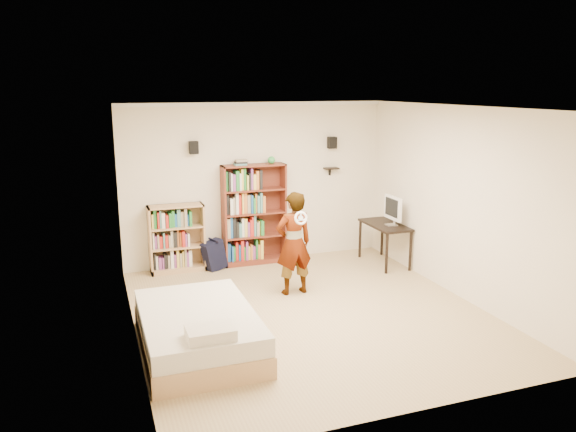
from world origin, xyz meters
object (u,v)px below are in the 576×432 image
Objects in this scene: tall_bookshelf at (254,215)px; computer_desk at (384,244)px; daybed at (198,325)px; person at (294,243)px; low_bookshelf at (177,239)px.

computer_desk is (2.06, -0.78, -0.50)m from tall_bookshelf.
daybed is at bearing -117.64° from tall_bookshelf.
computer_desk is at bearing -162.27° from person.
tall_bookshelf is 0.87× the size of daybed.
low_bookshelf is (-1.31, -0.01, -0.30)m from tall_bookshelf.
computer_desk is 4.15m from daybed.
low_bookshelf is 0.57× the size of daybed.
tall_bookshelf is at bearing -89.88° from person.
tall_bookshelf reaches higher than low_bookshelf.
tall_bookshelf is 1.54× the size of low_bookshelf.
tall_bookshelf is 3.31m from daybed.
person is at bearing -157.59° from computer_desk.
daybed is at bearing -149.48° from computer_desk.
low_bookshelf is at bearing -52.17° from person.
daybed is (-3.57, -2.11, -0.06)m from computer_desk.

